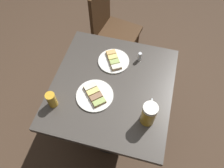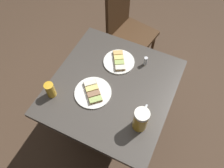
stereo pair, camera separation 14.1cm
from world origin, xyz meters
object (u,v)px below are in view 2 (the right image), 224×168
Objects in this scene: plate_far at (119,61)px; salt_shaker at (146,61)px; cafe_chair at (127,28)px; beer_mug at (141,119)px; beer_glass_small at (50,90)px; plate_near at (93,92)px.

salt_shaker is (0.06, -0.17, 0.02)m from plate_far.
cafe_chair is (0.53, 0.35, -0.30)m from salt_shaker.
cafe_chair is at bearing 33.26° from salt_shaker.
cafe_chair is (0.96, 0.48, -0.35)m from beer_mug.
beer_mug reaches higher than plate_far.
beer_glass_small is 1.60× the size of salt_shaker.
plate_far is 0.49m from beer_glass_small.
plate_near is at bearing 171.27° from plate_far.
plate_far is 0.24× the size of cafe_chair.
plate_far is 2.00× the size of beer_glass_small.
plate_near is 2.18× the size of beer_glass_small.
plate_near is at bearing 78.08° from beer_mug.
plate_far is (0.29, -0.04, 0.00)m from plate_near.
beer_glass_small is 1.06m from cafe_chair.
plate_far is at bearing 27.13° from cafe_chair.
beer_glass_small is 0.64m from salt_shaker.
salt_shaker is at bearing 43.40° from cafe_chair.
plate_near is 0.26× the size of cafe_chair.
salt_shaker is (0.35, -0.21, 0.02)m from plate_near.
beer_mug is at bearing 36.67° from cafe_chair.
plate_near is 0.41m from salt_shaker.
plate_near is 0.36m from beer_mug.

